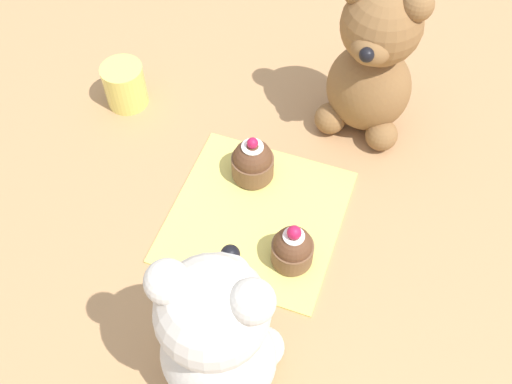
# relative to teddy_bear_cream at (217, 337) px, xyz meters

# --- Properties ---
(ground_plane) EXTENTS (4.00, 4.00, 0.00)m
(ground_plane) POSITION_rel_teddy_bear_cream_xyz_m (0.04, -0.21, -0.11)
(ground_plane) COLOR tan
(knitted_placemat) EXTENTS (0.22, 0.23, 0.01)m
(knitted_placemat) POSITION_rel_teddy_bear_cream_xyz_m (0.04, -0.21, -0.11)
(knitted_placemat) COLOR #E0D166
(knitted_placemat) RESTS_ON ground_plane
(teddy_bear_cream) EXTENTS (0.13, 0.13, 0.24)m
(teddy_bear_cream) POSITION_rel_teddy_bear_cream_xyz_m (0.00, 0.00, 0.00)
(teddy_bear_cream) COLOR silver
(teddy_bear_cream) RESTS_ON ground_plane
(teddy_bear_tan) EXTENTS (0.13, 0.13, 0.24)m
(teddy_bear_tan) POSITION_rel_teddy_bear_cream_xyz_m (-0.05, -0.42, 0.00)
(teddy_bear_tan) COLOR olive
(teddy_bear_tan) RESTS_ON ground_plane
(cupcake_near_cream_bear) EXTENTS (0.05, 0.05, 0.07)m
(cupcake_near_cream_bear) POSITION_rel_teddy_bear_cream_xyz_m (-0.03, -0.16, -0.08)
(cupcake_near_cream_bear) COLOR brown
(cupcake_near_cream_bear) RESTS_ON knitted_placemat
(cupcake_near_tan_bear) EXTENTS (0.06, 0.06, 0.07)m
(cupcake_near_tan_bear) POSITION_rel_teddy_bear_cream_xyz_m (0.06, -0.27, -0.08)
(cupcake_near_tan_bear) COLOR brown
(cupcake_near_tan_bear) RESTS_ON knitted_placemat
(juice_glass) EXTENTS (0.06, 0.06, 0.07)m
(juice_glass) POSITION_rel_teddy_bear_cream_xyz_m (0.29, -0.34, -0.08)
(juice_glass) COLOR #EADB66
(juice_glass) RESTS_ON ground_plane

